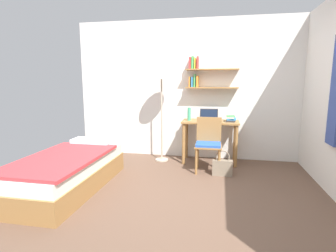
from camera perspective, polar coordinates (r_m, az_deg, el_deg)
The scene contains 10 objects.
ground_plane at distance 3.43m, azimuth 0.43°, elevation -15.65°, with size 5.28×5.28×0.00m, color brown.
wall_back at distance 5.11m, azimuth 4.79°, elevation 7.81°, with size 4.40×0.27×2.60m.
bed at distance 3.95m, azimuth -20.77°, elevation -9.12°, with size 0.92×1.92×0.54m.
desk at distance 4.83m, azimuth 9.03°, elevation -0.77°, with size 1.00×0.51×0.76m.
desk_chair at distance 4.39m, azimuth 8.68°, elevation -3.38°, with size 0.43×0.40×0.88m.
standing_lamp at distance 4.80m, azimuth -1.42°, elevation 10.36°, with size 0.41×0.41×1.73m.
laptop at distance 4.88m, azimuth 8.73°, elevation 1.85°, with size 0.33×0.22×0.20m.
water_bottle at distance 4.79m, azimuth 4.56°, elevation 2.56°, with size 0.06×0.06×0.23m, color #42A87F.
book_stack at distance 4.80m, azimuth 13.34°, elevation 1.53°, with size 0.18×0.25×0.10m.
handbag at distance 4.29m, azimuth 11.59°, elevation -8.60°, with size 0.31×0.11×0.41m.
Camera 1 is at (0.58, -3.05, 1.46)m, focal length 28.40 mm.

